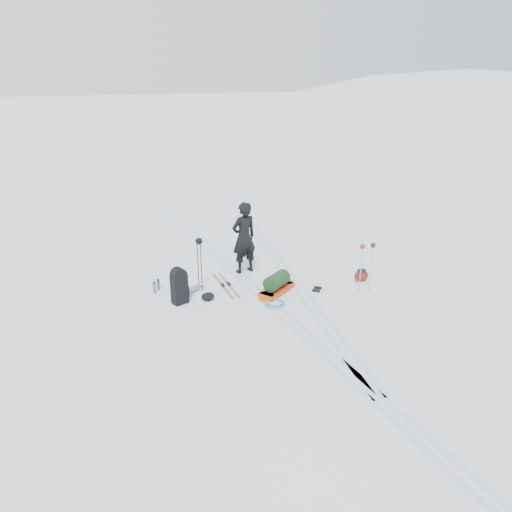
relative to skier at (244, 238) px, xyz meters
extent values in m
plane|color=white|center=(-0.15, -1.31, -1.00)|extent=(200.00, 200.00, 0.00)
ellipsoid|color=white|center=(89.85, 88.69, -76.00)|extent=(256.00, 192.00, 160.00)
cube|color=silver|center=(-0.27, -1.31, -1.00)|extent=(1.40, 17.97, 0.01)
cube|color=silver|center=(-0.03, -1.31, -1.00)|extent=(1.40, 17.97, 0.01)
cube|color=silver|center=(1.13, 0.69, -1.00)|extent=(2.09, 13.88, 0.01)
cube|color=silver|center=(1.37, 0.69, -1.00)|extent=(2.09, 13.88, 0.01)
imported|color=black|center=(0.00, 0.00, 0.00)|extent=(0.81, 0.62, 2.00)
cube|color=red|center=(0.30, -1.59, -0.93)|extent=(1.12, 0.97, 0.13)
cylinder|color=#C3550B|center=(0.70, -1.31, -0.93)|extent=(0.54, 0.54, 0.13)
cylinder|color=#CB530B|center=(-0.10, -1.86, -0.93)|extent=(0.54, 0.54, 0.13)
cylinder|color=#163217|center=(0.30, -1.59, -0.67)|extent=(0.80, 0.72, 0.39)
cube|color=black|center=(-2.12, -1.30, -0.64)|extent=(0.42, 0.36, 0.72)
cylinder|color=black|center=(-2.12, -1.30, -0.26)|extent=(0.41, 0.34, 0.35)
cube|color=black|center=(-1.95, -1.22, -0.74)|extent=(0.14, 0.20, 0.31)
cylinder|color=slate|center=(-1.77, -0.86, -0.92)|extent=(0.56, 0.44, 0.15)
cylinder|color=black|center=(-1.49, -0.71, -0.35)|extent=(0.03, 0.03, 1.30)
cylinder|color=black|center=(-1.42, -0.76, -0.35)|extent=(0.03, 0.03, 1.30)
torus|color=black|center=(-1.49, -0.71, -0.90)|extent=(0.12, 0.12, 0.01)
torus|color=black|center=(-1.42, -0.76, -0.90)|extent=(0.12, 0.12, 0.01)
sphere|color=black|center=(-1.45, -0.74, 0.32)|extent=(0.17, 0.17, 0.17)
cylinder|color=#B6B8BD|center=(2.22, -2.37, -0.38)|extent=(0.02, 0.02, 1.23)
cylinder|color=silver|center=(2.51, -2.39, -0.38)|extent=(0.02, 0.02, 1.23)
torus|color=silver|center=(2.22, -2.37, -0.91)|extent=(0.10, 0.10, 0.01)
torus|color=#B8BAC0|center=(2.51, -2.39, -0.91)|extent=(0.10, 0.10, 0.01)
sphere|color=#9D2916|center=(2.22, -2.37, 0.25)|extent=(0.13, 0.13, 0.13)
sphere|color=maroon|center=(2.51, -2.39, 0.25)|extent=(0.13, 0.13, 0.13)
cube|color=#9B9CA3|center=(-0.69, -0.72, -0.99)|extent=(0.09, 1.69, 0.02)
cube|color=gray|center=(-0.86, -0.72, -0.99)|extent=(0.09, 1.69, 0.02)
cube|color=black|center=(-0.69, -0.72, -0.96)|extent=(0.07, 0.17, 0.05)
cube|color=black|center=(-0.86, -0.72, -0.96)|extent=(0.07, 0.17, 0.05)
cube|color=silver|center=(1.24, -1.94, -0.99)|extent=(1.56, 1.36, 0.02)
cube|color=silver|center=(1.37, -1.79, -0.99)|extent=(1.56, 1.36, 0.02)
cube|color=black|center=(1.24, -1.94, -0.96)|extent=(0.20, 0.19, 0.05)
cube|color=black|center=(1.37, -1.79, -0.96)|extent=(0.20, 0.19, 0.05)
torus|color=#57A8D4|center=(-0.03, -2.21, -0.97)|extent=(0.60, 0.60, 0.05)
torus|color=#5D96E2|center=(0.00, -2.17, -0.96)|extent=(0.47, 0.47, 0.05)
ellipsoid|color=maroon|center=(2.71, -1.70, -0.86)|extent=(0.42, 0.32, 0.29)
ellipsoid|color=black|center=(2.71, -1.70, -0.73)|extent=(0.27, 0.22, 0.14)
cylinder|color=slate|center=(-2.58, -0.50, -0.87)|extent=(0.09, 0.09, 0.27)
cylinder|color=#54575B|center=(-2.45, -0.31, -0.88)|extent=(0.09, 0.09, 0.25)
cylinder|color=black|center=(-2.58, -0.50, -0.72)|extent=(0.07, 0.07, 0.03)
cylinder|color=black|center=(-2.45, -0.31, -0.74)|extent=(0.07, 0.07, 0.03)
ellipsoid|color=black|center=(-1.45, -1.39, -0.90)|extent=(0.40, 0.36, 0.20)
camera|label=1|loc=(-4.33, -12.11, 4.35)|focal=35.00mm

